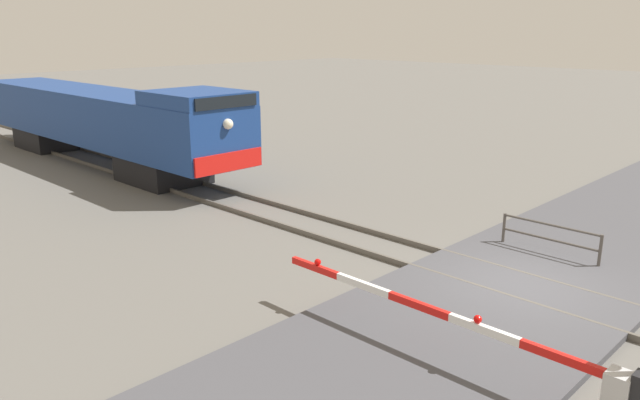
% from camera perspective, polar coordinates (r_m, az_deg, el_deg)
% --- Properties ---
extents(ground_plane, '(160.00, 160.00, 0.00)m').
position_cam_1_polar(ground_plane, '(14.83, 18.08, -7.96)').
color(ground_plane, '#605E59').
extents(rail_track_left, '(0.08, 80.00, 0.15)m').
position_cam_1_polar(rail_track_left, '(14.20, 16.80, -8.59)').
color(rail_track_left, '#59544C').
rests_on(rail_track_left, ground_plane).
extents(rail_track_right, '(0.08, 80.00, 0.15)m').
position_cam_1_polar(rail_track_right, '(15.41, 19.30, -6.87)').
color(rail_track_right, '#59544C').
rests_on(rail_track_right, ground_plane).
extents(road_surface, '(36.00, 5.12, 0.15)m').
position_cam_1_polar(road_surface, '(14.80, 18.11, -7.70)').
color(road_surface, '#47474C').
rests_on(road_surface, ground_plane).
extents(locomotive, '(2.94, 18.67, 3.66)m').
position_cam_1_polar(locomotive, '(28.42, -19.72, 7.08)').
color(locomotive, black).
rests_on(locomotive, ground_plane).
extents(crossing_gate, '(0.36, 7.21, 1.18)m').
position_cam_1_polar(crossing_gate, '(10.40, 19.69, -14.03)').
color(crossing_gate, silver).
rests_on(crossing_gate, ground_plane).
extents(guard_railing, '(0.08, 2.62, 0.95)m').
position_cam_1_polar(guard_railing, '(16.81, 20.55, -3.13)').
color(guard_railing, '#4C4742').
rests_on(guard_railing, ground_plane).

